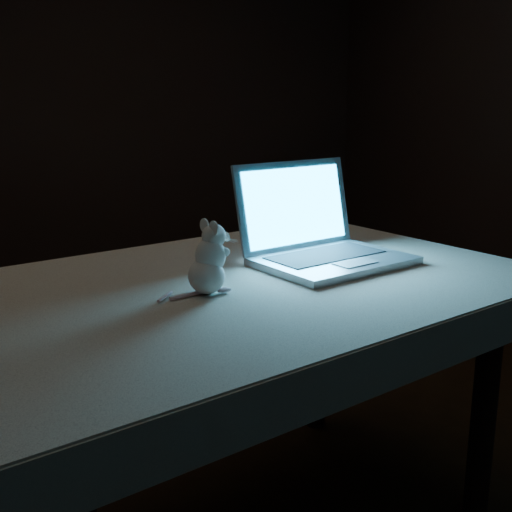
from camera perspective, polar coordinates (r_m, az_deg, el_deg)
name	(u,v)px	position (r m, az deg, el deg)	size (l,w,h in m)	color
floor	(120,452)	(2.66, -12.00, -16.67)	(5.00, 5.00, 0.00)	black
back_wall	(58,103)	(4.79, -17.17, 12.84)	(4.50, 0.04, 2.60)	black
table	(242,416)	(1.98, -1.26, -14.02)	(1.55, 0.99, 0.83)	black
tablecloth	(255,299)	(1.85, -0.09, -3.82)	(1.67, 1.12, 0.12)	beige
laptop	(335,216)	(1.97, 7.06, 3.58)	(0.45, 0.40, 0.31)	#A7A8AC
plush_mouse	(206,258)	(1.68, -4.47, -0.15)	(0.14, 0.14, 0.19)	white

